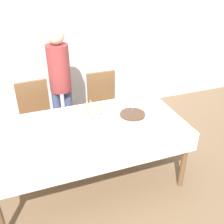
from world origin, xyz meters
name	(u,v)px	position (x,y,z in m)	size (l,w,h in m)	color
ground_plane	(90,179)	(0.00, 0.00, 0.00)	(12.00, 12.00, 0.00)	brown
wall_back	(55,33)	(0.00, 1.64, 1.35)	(8.00, 0.05, 2.70)	silver
dining_table	(88,135)	(0.00, 0.00, 0.64)	(2.05, 1.01, 0.74)	white
dining_chair_far_left	(37,115)	(-0.46, 0.83, 0.52)	(0.45, 0.45, 0.95)	brown
dining_chair_far_right	(104,104)	(0.45, 0.83, 0.52)	(0.42, 0.42, 0.95)	brown
birthday_cake	(132,119)	(0.46, -0.12, 0.81)	(0.26, 0.26, 0.21)	beige
champagne_tray	(92,111)	(0.10, 0.14, 0.84)	(0.32, 0.32, 0.18)	silver
plate_stack_main	(78,133)	(-0.13, -0.11, 0.77)	(0.26, 0.26, 0.05)	white
cake_knife	(142,136)	(0.47, -0.35, 0.75)	(0.30, 0.04, 0.00)	silver
fork_pile	(44,141)	(-0.45, -0.11, 0.75)	(0.18, 0.10, 0.02)	silver
napkin_pile	(38,133)	(-0.50, 0.06, 0.75)	(0.15, 0.15, 0.01)	#8CC6E0
person_standing	(60,77)	(-0.10, 0.96, 0.94)	(0.28, 0.28, 1.57)	#3F4C72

